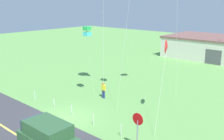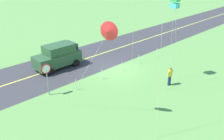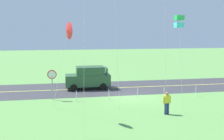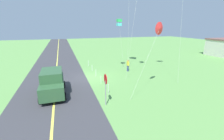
{
  "view_description": "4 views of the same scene",
  "coord_description": "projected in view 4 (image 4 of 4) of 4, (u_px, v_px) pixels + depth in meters",
  "views": [
    {
      "loc": [
        15.45,
        -12.05,
        9.0
      ],
      "look_at": [
        1.91,
        3.25,
        3.71
      ],
      "focal_mm": 42.24,
      "sensor_mm": 36.0,
      "label": 1
    },
    {
      "loc": [
        14.42,
        14.68,
        9.34
      ],
      "look_at": [
        3.13,
        2.87,
        1.86
      ],
      "focal_mm": 38.3,
      "sensor_mm": 36.0,
      "label": 2
    },
    {
      "loc": [
        5.94,
        22.84,
        5.82
      ],
      "look_at": [
        2.23,
        1.87,
        2.72
      ],
      "focal_mm": 43.86,
      "sensor_mm": 36.0,
      "label": 3
    },
    {
      "loc": [
        17.19,
        -2.99,
        6.0
      ],
      "look_at": [
        3.24,
        1.64,
        1.7
      ],
      "focal_mm": 24.19,
      "sensor_mm": 36.0,
      "label": 4
    }
  ],
  "objects": [
    {
      "name": "fence_post_0",
      "position": [
        88.0,
        63.0,
        23.41
      ],
      "size": [
        0.05,
        0.05,
        0.9
      ],
      "primitive_type": "cylinder",
      "color": "silver",
      "rests_on": "ground"
    },
    {
      "name": "road_centre_stripe",
      "position": [
        56.0,
        81.0,
        17.03
      ],
      "size": [
        120.0,
        0.16,
        0.0
      ],
      "primitive_type": "cube",
      "color": "#E5E04C",
      "rests_on": "asphalt_road"
    },
    {
      "name": "car_suv_foreground",
      "position": [
        52.0,
        83.0,
        13.44
      ],
      "size": [
        4.4,
        2.12,
        2.24
      ],
      "color": "#2D5633",
      "rests_on": "ground"
    },
    {
      "name": "kite_blue_mid",
      "position": [
        119.0,
        23.0,
        19.72
      ],
      "size": [
        0.56,
        1.18,
        6.87
      ],
      "color": "silver",
      "rests_on": "ground"
    },
    {
      "name": "stop_sign",
      "position": [
        106.0,
        84.0,
        11.38
      ],
      "size": [
        0.76,
        0.08,
        2.56
      ],
      "color": "gray",
      "rests_on": "ground"
    },
    {
      "name": "fence_post_4",
      "position": [
        108.0,
        89.0,
        13.78
      ],
      "size": [
        0.05,
        0.05,
        0.9
      ],
      "primitive_type": "cylinder",
      "color": "silver",
      "rests_on": "ground"
    },
    {
      "name": "ground_plane",
      "position": [
        91.0,
        78.0,
        18.26
      ],
      "size": [
        120.0,
        120.0,
        0.1
      ],
      "primitive_type": "cube",
      "color": "#60994C"
    },
    {
      "name": "fence_post_3",
      "position": [
        101.0,
        79.0,
        16.25
      ],
      "size": [
        0.05,
        0.05,
        0.9
      ],
      "primitive_type": "cylinder",
      "color": "silver",
      "rests_on": "ground"
    },
    {
      "name": "asphalt_road",
      "position": [
        56.0,
        81.0,
        17.03
      ],
      "size": [
        120.0,
        7.0,
        0.0
      ],
      "primitive_type": "cube",
      "color": "#38383D",
      "rests_on": "ground"
    },
    {
      "name": "fence_post_2",
      "position": [
        96.0,
        73.0,
        18.53
      ],
      "size": [
        0.05,
        0.05,
        0.9
      ],
      "primitive_type": "cylinder",
      "color": "silver",
      "rests_on": "ground"
    },
    {
      "name": "person_adult_near",
      "position": [
        128.0,
        65.0,
        20.56
      ],
      "size": [
        0.58,
        0.22,
        1.6
      ],
      "rotation": [
        0.0,
        0.0,
        6.0
      ],
      "color": "navy",
      "rests_on": "ground"
    },
    {
      "name": "fence_post_1",
      "position": [
        92.0,
        68.0,
        20.7
      ],
      "size": [
        0.05,
        0.05,
        0.9
      ],
      "primitive_type": "cylinder",
      "color": "silver",
      "rests_on": "ground"
    },
    {
      "name": "kite_green_far",
      "position": [
        160.0,
        29.0,
        13.06
      ],
      "size": [
        1.49,
        3.75,
        6.34
      ],
      "color": "silver",
      "rests_on": "ground"
    }
  ]
}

